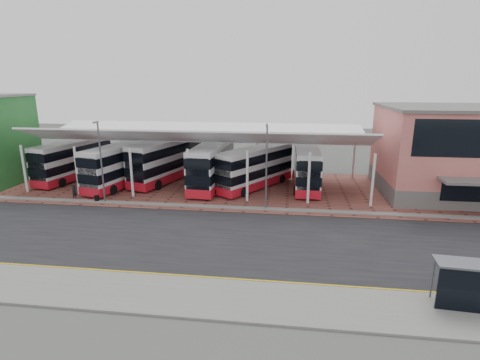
{
  "coord_description": "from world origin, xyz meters",
  "views": [
    {
      "loc": [
        3.88,
        -27.08,
        11.85
      ],
      "look_at": [
        -0.47,
        6.52,
        2.74
      ],
      "focal_mm": 28.0,
      "sensor_mm": 36.0,
      "label": 1
    }
  ],
  "objects": [
    {
      "name": "ground",
      "position": [
        0.0,
        0.0,
        0.0
      ],
      "size": [
        140.0,
        140.0,
        0.0
      ],
      "primitive_type": "plane",
      "color": "#40433E"
    },
    {
      "name": "road",
      "position": [
        0.0,
        -1.0,
        0.01
      ],
      "size": [
        120.0,
        14.0,
        0.02
      ],
      "primitive_type": "cube",
      "color": "black",
      "rests_on": "ground"
    },
    {
      "name": "forecourt",
      "position": [
        2.0,
        13.0,
        0.03
      ],
      "size": [
        72.0,
        16.0,
        0.06
      ],
      "primitive_type": "cube",
      "color": "brown",
      "rests_on": "ground"
    },
    {
      "name": "sidewalk",
      "position": [
        0.0,
        -9.0,
        0.07
      ],
      "size": [
        120.0,
        4.0,
        0.14
      ],
      "primitive_type": "cube",
      "color": "slate",
      "rests_on": "ground"
    },
    {
      "name": "north_kerb",
      "position": [
        0.0,
        6.2,
        0.07
      ],
      "size": [
        120.0,
        0.8,
        0.14
      ],
      "primitive_type": "cube",
      "color": "slate",
      "rests_on": "ground"
    },
    {
      "name": "yellow_line_near",
      "position": [
        0.0,
        -7.0,
        0.03
      ],
      "size": [
        120.0,
        0.12,
        0.01
      ],
      "primitive_type": "cube",
      "color": "#CBA709",
      "rests_on": "road"
    },
    {
      "name": "yellow_line_far",
      "position": [
        0.0,
        -6.7,
        0.03
      ],
      "size": [
        120.0,
        0.12,
        0.01
      ],
      "primitive_type": "cube",
      "color": "#CBA709",
      "rests_on": "road"
    },
    {
      "name": "canopy",
      "position": [
        -6.0,
        13.94,
        5.8
      ],
      "size": [
        37.0,
        11.63,
        7.07
      ],
      "color": "silver",
      "rests_on": "ground"
    },
    {
      "name": "terminal",
      "position": [
        23.0,
        13.92,
        4.66
      ],
      "size": [
        18.4,
        14.4,
        9.25
      ],
      "color": "#5A5654",
      "rests_on": "ground"
    },
    {
      "name": "lamp_west",
      "position": [
        -14.0,
        6.27,
        4.36
      ],
      "size": [
        0.16,
        0.9,
        8.07
      ],
      "color": "#515258",
      "rests_on": "ground"
    },
    {
      "name": "lamp_east",
      "position": [
        2.0,
        6.27,
        4.36
      ],
      "size": [
        0.16,
        0.9,
        8.07
      ],
      "color": "#515258",
      "rests_on": "ground"
    },
    {
      "name": "bus_0",
      "position": [
        -21.99,
        14.57,
        2.35
      ],
      "size": [
        4.63,
        11.49,
        4.62
      ],
      "rotation": [
        0.0,
        0.0,
        -0.19
      ],
      "color": "silver",
      "rests_on": "forecourt"
    },
    {
      "name": "bus_1",
      "position": [
        -14.78,
        12.62,
        2.41
      ],
      "size": [
        5.11,
        11.78,
        4.73
      ],
      "rotation": [
        0.0,
        0.0,
        -0.22
      ],
      "color": "silver",
      "rests_on": "forecourt"
    },
    {
      "name": "bus_2",
      "position": [
        -10.43,
        15.28,
        2.5
      ],
      "size": [
        6.18,
        12.17,
        4.91
      ],
      "rotation": [
        0.0,
        0.0,
        -0.3
      ],
      "color": "silver",
      "rests_on": "forecourt"
    },
    {
      "name": "bus_3",
      "position": [
        -4.6,
        13.61,
        2.47
      ],
      "size": [
        3.39,
        11.89,
        4.85
      ],
      "rotation": [
        0.0,
        0.0,
        -0.05
      ],
      "color": "silver",
      "rests_on": "forecourt"
    },
    {
      "name": "bus_4",
      "position": [
        0.36,
        13.42,
        2.3
      ],
      "size": [
        8.05,
        10.55,
        4.51
      ],
      "rotation": [
        0.0,
        0.0,
        -0.57
      ],
      "color": "silver",
      "rests_on": "forecourt"
    },
    {
      "name": "bus_5",
      "position": [
        6.01,
        14.69,
        2.33
      ],
      "size": [
        2.87,
        11.13,
        4.58
      ],
      "rotation": [
        0.0,
        0.0,
        0.01
      ],
      "color": "silver",
      "rests_on": "forecourt"
    },
    {
      "name": "pedestrian",
      "position": [
        -17.47,
        6.79,
        0.84
      ],
      "size": [
        0.54,
        0.66,
        1.56
      ],
      "primitive_type": "imported",
      "rotation": [
        0.0,
        0.0,
        1.24
      ],
      "color": "black",
      "rests_on": "forecourt"
    },
    {
      "name": "suitcase",
      "position": [
        -14.88,
        6.36,
        0.38
      ],
      "size": [
        0.37,
        0.27,
        0.64
      ],
      "primitive_type": "cube",
      "color": "black",
      "rests_on": "forecourt"
    },
    {
      "name": "bus_shelter",
      "position": [
        13.59,
        -8.35,
        1.7
      ],
      "size": [
        3.23,
        1.67,
        2.5
      ],
      "rotation": [
        0.0,
        0.0,
        -0.08
      ],
      "color": "black",
      "rests_on": "sidewalk"
    }
  ]
}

